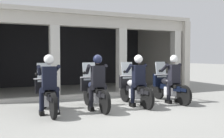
% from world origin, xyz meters
% --- Properties ---
extents(ground_plane, '(80.00, 80.00, 0.00)m').
position_xyz_m(ground_plane, '(0.00, 3.00, 0.00)').
color(ground_plane, gray).
extents(station_building, '(9.48, 4.62, 3.29)m').
position_xyz_m(station_building, '(0.10, 5.21, 2.08)').
color(station_building, black).
rests_on(station_building, ground).
extents(kerb_strip, '(8.98, 0.24, 0.12)m').
position_xyz_m(kerb_strip, '(0.10, 2.38, 0.06)').
color(kerb_strip, '#B7B5AD').
rests_on(kerb_strip, ground).
extents(motorcycle_far_left, '(0.62, 2.04, 1.35)m').
position_xyz_m(motorcycle_far_left, '(-2.03, 0.26, 0.50)').
color(motorcycle_far_left, black).
rests_on(motorcycle_far_left, ground).
extents(police_officer_far_left, '(0.63, 0.61, 1.58)m').
position_xyz_m(police_officer_far_left, '(-2.03, -0.02, 0.94)').
color(police_officer_far_left, black).
rests_on(police_officer_far_left, ground).
extents(motorcycle_center_left, '(0.62, 2.04, 1.35)m').
position_xyz_m(motorcycle_center_left, '(-0.68, 0.25, 0.50)').
color(motorcycle_center_left, black).
rests_on(motorcycle_center_left, ground).
extents(police_officer_center_left, '(0.63, 0.61, 1.58)m').
position_xyz_m(police_officer_center_left, '(-0.68, -0.03, 0.94)').
color(police_officer_center_left, black).
rests_on(police_officer_center_left, ground).
extents(motorcycle_center_right, '(0.62, 2.04, 1.35)m').
position_xyz_m(motorcycle_center_right, '(0.68, 0.31, 0.50)').
color(motorcycle_center_right, black).
rests_on(motorcycle_center_right, ground).
extents(police_officer_center_right, '(0.63, 0.61, 1.58)m').
position_xyz_m(police_officer_center_right, '(0.68, 0.03, 0.94)').
color(police_officer_center_right, black).
rests_on(police_officer_center_right, ground).
extents(motorcycle_far_right, '(0.62, 2.04, 1.35)m').
position_xyz_m(motorcycle_far_right, '(2.03, 0.35, 0.50)').
color(motorcycle_far_right, black).
rests_on(motorcycle_far_right, ground).
extents(police_officer_far_right, '(0.63, 0.61, 1.58)m').
position_xyz_m(police_officer_far_right, '(2.03, 0.07, 0.94)').
color(police_officer_far_right, black).
rests_on(police_officer_far_right, ground).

